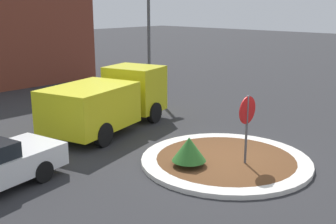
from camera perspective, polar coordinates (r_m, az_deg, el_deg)
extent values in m
plane|color=#2D2D30|center=(13.08, 7.79, -6.79)|extent=(120.00, 120.00, 0.00)
cylinder|color=silver|center=(13.05, 7.80, -6.51)|extent=(5.16, 5.16, 0.14)
cylinder|color=brown|center=(13.05, 7.80, -6.50)|extent=(4.23, 4.23, 0.14)
cylinder|color=#4C4C51|center=(12.44, 10.56, -2.71)|extent=(0.07, 0.07, 2.18)
cylinder|color=#B71414|center=(12.27, 10.71, 0.25)|extent=(0.81, 0.03, 0.81)
cylinder|color=brown|center=(12.35, 2.84, -6.89)|extent=(0.08, 0.08, 0.15)
cone|color=#2D6B28|center=(12.20, 2.87, -5.02)|extent=(1.00, 1.00, 0.70)
cube|color=gold|center=(17.59, -4.52, 3.21)|extent=(2.22, 2.49, 1.84)
cube|color=gold|center=(15.30, -10.57, 0.68)|extent=(3.73, 2.97, 1.51)
cube|color=black|center=(18.04, -3.47, 4.54)|extent=(0.50, 1.85, 0.64)
cylinder|color=black|center=(18.23, -7.46, 0.70)|extent=(0.87, 0.44, 0.84)
cylinder|color=black|center=(17.12, -1.87, -0.08)|extent=(0.87, 0.44, 0.84)
cylinder|color=black|center=(15.71, -14.75, -1.89)|extent=(0.87, 0.44, 0.84)
cylinder|color=black|center=(14.42, -8.76, -3.04)|extent=(0.87, 0.44, 0.84)
cylinder|color=black|center=(13.19, -21.13, -6.08)|extent=(0.63, 0.29, 0.61)
cylinder|color=black|center=(11.99, -16.61, -7.73)|extent=(0.63, 0.29, 0.61)
cylinder|color=#4C4C51|center=(22.84, -2.62, 11.27)|extent=(0.16, 0.16, 6.91)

